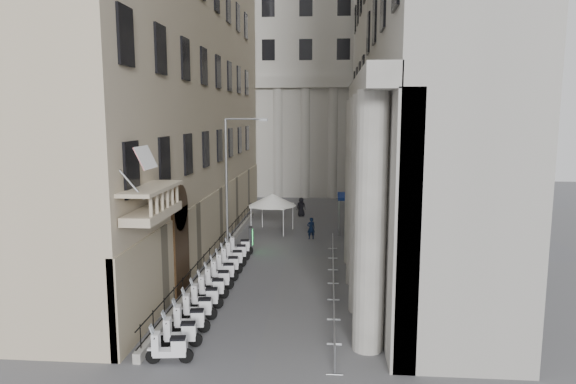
% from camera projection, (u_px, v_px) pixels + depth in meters
% --- Properties ---
extents(far_building, '(22.00, 10.00, 30.00)m').
position_uv_depth(far_building, '(308.00, 64.00, 59.64)').
color(far_building, '#B0ADA7').
rests_on(far_building, ground).
extents(iron_fence, '(0.30, 28.00, 1.40)m').
position_uv_depth(iron_fence, '(218.00, 259.00, 32.64)').
color(iron_fence, black).
rests_on(iron_fence, ground).
extents(blue_awning, '(1.60, 3.00, 3.00)m').
position_uv_depth(blue_awning, '(348.00, 233.00, 39.85)').
color(blue_awning, navy).
rests_on(blue_awning, ground).
extents(flag, '(1.00, 1.40, 8.20)m').
position_uv_depth(flag, '(154.00, 353.00, 19.80)').
color(flag, '#9E0C11').
rests_on(flag, ground).
extents(scooter_0, '(1.46, 0.72, 1.50)m').
position_uv_depth(scooter_0, '(170.00, 363.00, 18.96)').
color(scooter_0, white).
rests_on(scooter_0, ground).
extents(scooter_1, '(1.46, 0.72, 1.50)m').
position_uv_depth(scooter_1, '(181.00, 347.00, 20.30)').
color(scooter_1, white).
rests_on(scooter_1, ground).
extents(scooter_2, '(1.46, 0.72, 1.50)m').
position_uv_depth(scooter_2, '(190.00, 332.00, 21.64)').
color(scooter_2, white).
rests_on(scooter_2, ground).
extents(scooter_3, '(1.46, 0.72, 1.50)m').
position_uv_depth(scooter_3, '(198.00, 320.00, 22.97)').
color(scooter_3, white).
rests_on(scooter_3, ground).
extents(scooter_4, '(1.46, 0.72, 1.50)m').
position_uv_depth(scooter_4, '(206.00, 309.00, 24.31)').
color(scooter_4, white).
rests_on(scooter_4, ground).
extents(scooter_5, '(1.46, 0.72, 1.50)m').
position_uv_depth(scooter_5, '(212.00, 299.00, 25.64)').
color(scooter_5, white).
rests_on(scooter_5, ground).
extents(scooter_6, '(1.46, 0.72, 1.50)m').
position_uv_depth(scooter_6, '(218.00, 289.00, 26.98)').
color(scooter_6, white).
rests_on(scooter_6, ground).
extents(scooter_7, '(1.46, 0.72, 1.50)m').
position_uv_depth(scooter_7, '(223.00, 281.00, 28.32)').
color(scooter_7, white).
rests_on(scooter_7, ground).
extents(scooter_8, '(1.46, 0.72, 1.50)m').
position_uv_depth(scooter_8, '(228.00, 274.00, 29.65)').
color(scooter_8, white).
rests_on(scooter_8, ground).
extents(scooter_9, '(1.46, 0.72, 1.50)m').
position_uv_depth(scooter_9, '(232.00, 267.00, 30.99)').
color(scooter_9, white).
rests_on(scooter_9, ground).
extents(scooter_10, '(1.46, 0.72, 1.50)m').
position_uv_depth(scooter_10, '(237.00, 261.00, 32.33)').
color(scooter_10, white).
rests_on(scooter_10, ground).
extents(scooter_11, '(1.46, 0.72, 1.50)m').
position_uv_depth(scooter_11, '(240.00, 255.00, 33.66)').
color(scooter_11, white).
rests_on(scooter_11, ground).
extents(barrier_0, '(0.60, 2.40, 1.10)m').
position_uv_depth(barrier_0, '(334.00, 360.00, 19.24)').
color(barrier_0, '#B4B7BC').
rests_on(barrier_0, ground).
extents(barrier_1, '(0.60, 2.40, 1.10)m').
position_uv_depth(barrier_1, '(334.00, 332.00, 21.70)').
color(barrier_1, '#B4B7BC').
rests_on(barrier_1, ground).
extents(barrier_2, '(0.60, 2.40, 1.10)m').
position_uv_depth(barrier_2, '(334.00, 310.00, 24.17)').
color(barrier_2, '#B4B7BC').
rests_on(barrier_2, ground).
extents(barrier_3, '(0.60, 2.40, 1.10)m').
position_uv_depth(barrier_3, '(333.00, 292.00, 26.63)').
color(barrier_3, '#B4B7BC').
rests_on(barrier_3, ground).
extents(barrier_4, '(0.60, 2.40, 1.10)m').
position_uv_depth(barrier_4, '(333.00, 277.00, 29.09)').
color(barrier_4, '#B4B7BC').
rests_on(barrier_4, ground).
extents(barrier_5, '(0.60, 2.40, 1.10)m').
position_uv_depth(barrier_5, '(333.00, 264.00, 31.56)').
color(barrier_5, '#B4B7BC').
rests_on(barrier_5, ground).
extents(barrier_6, '(0.60, 2.40, 1.10)m').
position_uv_depth(barrier_6, '(333.00, 253.00, 34.02)').
color(barrier_6, '#B4B7BC').
rests_on(barrier_6, ground).
extents(security_tent, '(3.71, 3.71, 3.01)m').
position_uv_depth(security_tent, '(270.00, 199.00, 40.36)').
color(security_tent, white).
rests_on(security_tent, ground).
extents(street_lamp, '(2.90, 0.24, 8.89)m').
position_uv_depth(street_lamp, '(232.00, 172.00, 34.26)').
color(street_lamp, gray).
rests_on(street_lamp, ground).
extents(info_kiosk, '(0.37, 0.84, 1.73)m').
position_uv_depth(info_kiosk, '(251.00, 240.00, 34.13)').
color(info_kiosk, black).
rests_on(info_kiosk, ground).
extents(pedestrian_a, '(0.67, 0.54, 1.62)m').
position_uv_depth(pedestrian_a, '(311.00, 228.00, 37.86)').
color(pedestrian_a, black).
rests_on(pedestrian_a, ground).
extents(pedestrian_b, '(0.99, 0.95, 1.60)m').
position_uv_depth(pedestrian_b, '(301.00, 207.00, 46.87)').
color(pedestrian_b, black).
rests_on(pedestrian_b, ground).
extents(pedestrian_c, '(0.96, 0.76, 1.71)m').
position_uv_depth(pedestrian_c, '(301.00, 207.00, 46.44)').
color(pedestrian_c, black).
rests_on(pedestrian_c, ground).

